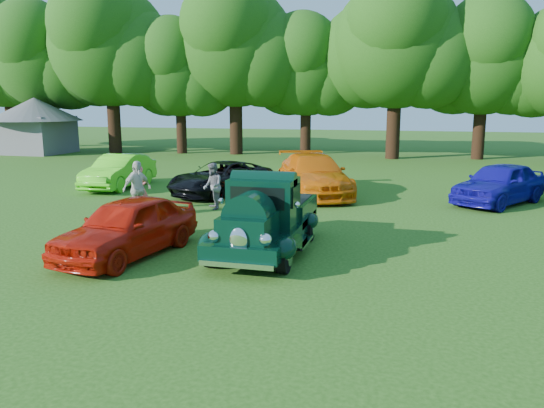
% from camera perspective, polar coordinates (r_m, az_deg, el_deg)
% --- Properties ---
extents(ground, '(120.00, 120.00, 0.00)m').
position_cam_1_polar(ground, '(12.29, -3.38, -5.82)').
color(ground, '#204C11').
rests_on(ground, ground).
extents(hero_pickup, '(2.15, 4.61, 1.80)m').
position_cam_1_polar(hero_pickup, '(12.66, -0.61, -1.66)').
color(hero_pickup, black).
rests_on(hero_pickup, ground).
extents(red_convertible, '(2.23, 4.26, 1.38)m').
position_cam_1_polar(red_convertible, '(12.75, -15.29, -2.37)').
color(red_convertible, '#B31607').
rests_on(red_convertible, ground).
extents(back_car_lime, '(1.66, 4.29, 1.40)m').
position_cam_1_polar(back_car_lime, '(23.14, -16.13, 3.39)').
color(back_car_lime, '#4AD31C').
rests_on(back_car_lime, ground).
extents(back_car_black, '(3.69, 5.06, 1.28)m').
position_cam_1_polar(back_car_black, '(20.70, -5.48, 2.77)').
color(back_car_black, black).
rests_on(back_car_black, ground).
extents(back_car_orange, '(4.15, 5.83, 1.57)m').
position_cam_1_polar(back_car_orange, '(20.53, 4.49, 3.13)').
color(back_car_orange, '#DA6407').
rests_on(back_car_orange, ground).
extents(back_car_blue, '(3.89, 4.54, 1.47)m').
position_cam_1_polar(back_car_blue, '(20.29, 23.25, 2.05)').
color(back_car_blue, '#110D90').
rests_on(back_car_blue, ground).
extents(spectator_pink, '(0.61, 0.47, 1.49)m').
position_cam_1_polar(spectator_pink, '(18.08, -14.01, 1.67)').
color(spectator_pink, '#EB616B').
rests_on(spectator_pink, ground).
extents(spectator_grey, '(0.90, 0.96, 1.56)m').
position_cam_1_polar(spectator_grey, '(17.82, -6.40, 1.92)').
color(spectator_grey, slate).
rests_on(spectator_grey, ground).
extents(spectator_white, '(0.82, 1.11, 1.76)m').
position_cam_1_polar(spectator_white, '(17.06, -14.30, 1.58)').
color(spectator_white, beige).
rests_on(spectator_white, ground).
extents(gazebo, '(6.40, 6.40, 3.90)m').
position_cam_1_polar(gazebo, '(41.20, -24.09, 8.33)').
color(gazebo, '#5B5A60').
rests_on(gazebo, ground).
extents(tree_line, '(63.55, 10.29, 12.01)m').
position_cam_1_polar(tree_line, '(35.20, 9.44, 16.19)').
color(tree_line, black).
rests_on(tree_line, ground).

